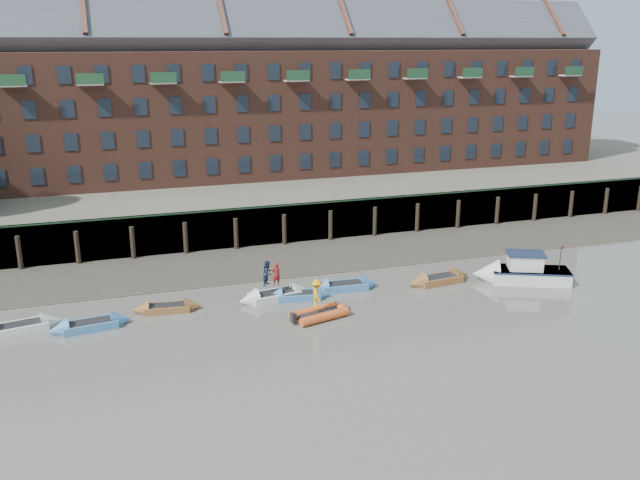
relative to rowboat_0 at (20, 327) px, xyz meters
name	(u,v)px	position (x,y,z in m)	size (l,w,h in m)	color
ground	(359,364)	(17.12, -10.03, -0.24)	(220.00, 220.00, 0.00)	#66605A
foreshore	(272,261)	(17.12, 7.97, -0.24)	(110.00, 8.00, 0.50)	#3D382F
mud_band	(284,275)	(17.12, 4.57, -0.24)	(110.00, 1.60, 0.10)	#4C4336
river_wall	(259,226)	(17.12, 12.35, 1.35)	(110.00, 1.23, 3.30)	#2D2A26
bank_terrace	(227,192)	(17.12, 25.97, 1.36)	(110.00, 28.00, 3.20)	#5E594D
apartment_terrace	(221,76)	(17.12, 26.97, 12.58)	(80.60, 15.56, 20.98)	brown
rowboat_0	(20,327)	(0.00, 0.00, 0.00)	(4.92, 2.23, 1.38)	silver
rowboat_1	(90,325)	(3.89, -0.92, 0.00)	(4.86, 1.95, 1.37)	teal
rowboat_2	(167,308)	(8.43, 0.38, -0.02)	(4.39, 1.71, 1.24)	brown
rowboat_3	(275,296)	(15.32, 0.25, 0.01)	(5.18, 2.22, 1.45)	silver
rowboat_4	(298,296)	(16.77, -0.16, -0.02)	(4.47, 1.88, 1.26)	teal
rowboat_5	(344,286)	(20.22, 0.51, 0.00)	(4.85, 1.71, 1.38)	teal
rowboat_6	(439,279)	(26.91, -0.33, 0.01)	(5.05, 1.94, 1.43)	brown
rib_tender	(321,313)	(17.23, -3.53, 0.03)	(3.72, 2.50, 0.63)	#D95421
motor_launch	(514,272)	(32.00, -1.71, 0.45)	(6.88, 4.63, 2.71)	silver
person_rower_a	(276,274)	(15.40, 0.17, 1.51)	(0.57, 0.37, 1.56)	maroon
person_rower_b	(268,273)	(14.92, 0.42, 1.56)	(0.80, 0.62, 1.65)	#19233F
person_rib_crew	(317,294)	(16.97, -3.49, 1.28)	(1.21, 0.69, 1.87)	orange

